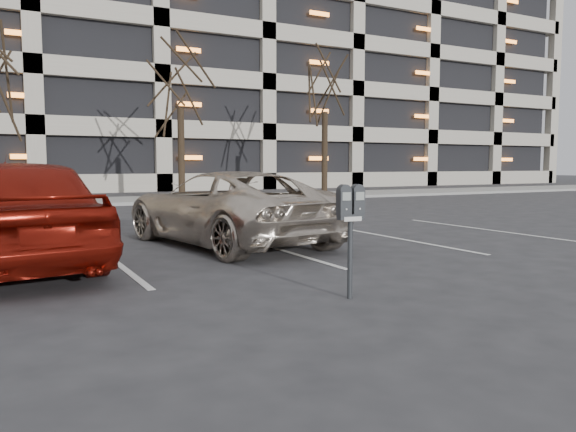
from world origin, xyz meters
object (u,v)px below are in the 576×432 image
object	(u,v)px
tree_c	(180,51)
tree_d	(325,60)
parking_meter	(350,213)
car_red	(10,212)
suv_silver	(227,208)

from	to	relation	value
tree_c	tree_d	distance (m)	7.00
tree_c	parking_meter	distance (m)	18.81
car_red	tree_d	bearing A→B (deg)	-142.73
tree_d	car_red	bearing A→B (deg)	-134.79
tree_c	suv_silver	distance (m)	14.49
tree_d	suv_silver	bearing A→B (deg)	-127.87
parking_meter	car_red	xyz separation A→B (m)	(-3.28, 3.81, -0.14)
tree_d	parking_meter	world-z (taller)	tree_d
parking_meter	car_red	bearing A→B (deg)	134.29
tree_c	tree_d	bearing A→B (deg)	0.00
parking_meter	suv_silver	bearing A→B (deg)	88.74
suv_silver	car_red	bearing A→B (deg)	4.01
tree_d	car_red	world-z (taller)	tree_d
tree_c	suv_silver	size ratio (longest dim) A/B	1.62
tree_c	parking_meter	xyz separation A→B (m)	(-3.54, -17.73, -5.18)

